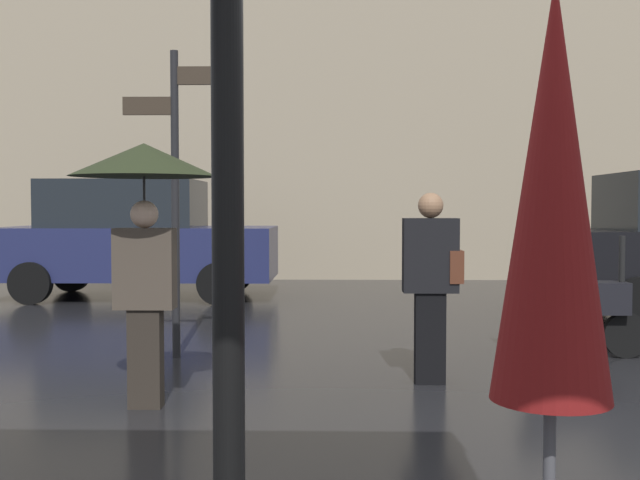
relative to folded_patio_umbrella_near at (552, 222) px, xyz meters
The scene contains 6 objects.
folded_patio_umbrella_near is the anchor object (origin of this frame).
pedestrian_with_umbrella 4.08m from the folded_patio_umbrella_near, 120.20° to the left, with size 1.11×1.11×2.00m.
pedestrian_with_bag 4.40m from the folded_patio_umbrella_near, 87.10° to the left, with size 0.51×0.24×1.65m.
parked_scooter 5.87m from the folded_patio_umbrella_near, 71.94° to the left, with size 1.42×0.32×1.23m.
parked_car_left 11.25m from the folded_patio_umbrella_near, 110.72° to the left, with size 4.55×2.04×1.98m.
street_signpost 5.91m from the folded_patio_umbrella_near, 112.09° to the left, with size 1.08×0.08×3.09m.
Camera 1 is at (0.03, -2.54, 1.52)m, focal length 42.61 mm.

